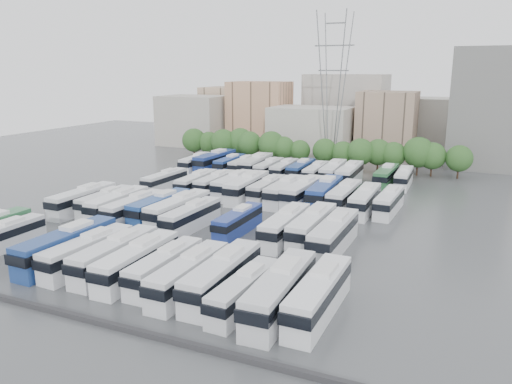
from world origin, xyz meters
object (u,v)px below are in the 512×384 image
at_px(bus_r1_s3, 135,208).
at_px(bus_r1_s8, 238,221).
at_px(bus_r0_s7, 137,261).
at_px(bus_r3_s5, 269,168).
at_px(bus_r0_s5, 88,252).
at_px(bus_r1_s11, 312,226).
at_px(bus_r2_s7, 267,189).
at_px(bus_r1_s4, 160,207).
at_px(bus_r0_s8, 165,266).
at_px(bus_r1_s1, 105,201).
at_px(bus_r0_s1, 3,236).
at_px(bus_r0_s6, 115,255).
at_px(bus_r2_s12, 365,200).
at_px(bus_r3_s3, 243,165).
at_px(bus_r2_s11, 344,196).
at_px(bus_r2_s13, 389,202).
at_px(bus_r2_s8, 285,191).
at_px(bus_r1_s0, 83,199).
at_px(electricity_pylon, 333,81).
at_px(bus_r1_s10, 285,226).
at_px(bus_r3_s10, 350,174).
at_px(bus_r1_s6, 191,216).
at_px(bus_r3_s8, 316,172).
at_px(bus_r0_s9, 189,274).
at_px(bus_r3_s9, 333,172).
at_px(bus_r2_s5, 234,184).
at_px(apartment_tower, 484,109).
at_px(bus_r3_s6, 284,169).
at_px(bus_r3_s12, 386,176).
at_px(bus_r2_s3, 197,183).
at_px(bus_r2_s1, 165,180).
at_px(bus_r1_s5, 178,209).
at_px(bus_r2_s4, 215,183).
at_px(bus_r1_s12, 334,234).
at_px(bus_r2_s6, 247,187).
at_px(bus_r0_s10, 222,275).
at_px(bus_r0_s13, 319,295).
at_px(bus_r3_s13, 404,178).
at_px(bus_r3_s2, 230,164).
at_px(bus_r3_s0, 197,163).
at_px(bus_r3_s4, 256,165).
at_px(bus_r0_s11, 244,291).
at_px(bus_r3_s7, 301,170).
at_px(bus_r2_s10, 325,192).

distance_m(bus_r1_s3, bus_r1_s8, 16.28).
distance_m(bus_r0_s7, bus_r3_s5, 53.13).
distance_m(bus_r0_s5, bus_r1_s11, 27.07).
distance_m(bus_r1_s3, bus_r2_s7, 22.80).
bearing_deg(bus_r1_s4, bus_r0_s8, -52.09).
relative_size(bus_r1_s1, bus_r1_s3, 0.92).
height_order(bus_r0_s1, bus_r0_s6, bus_r0_s6).
relative_size(bus_r1_s11, bus_r2_s12, 1.04).
relative_size(bus_r2_s7, bus_r3_s3, 1.06).
xyz_separation_m(bus_r1_s1, bus_r2_s11, (32.99, 16.93, 0.23)).
height_order(bus_r0_s8, bus_r2_s13, bus_r2_s13).
distance_m(bus_r0_s6, bus_r2_s8, 35.03).
distance_m(bus_r0_s8, bus_r1_s0, 31.41).
xyz_separation_m(electricity_pylon, bus_r1_s0, (-23.42, -56.20, -16.72)).
distance_m(bus_r0_s6, bus_r1_s10, 21.54).
bearing_deg(bus_r3_s10, bus_r2_s13, -59.90).
distance_m(bus_r0_s5, bus_r3_s10, 54.89).
height_order(bus_r0_s5, bus_r2_s13, bus_r0_s5).
bearing_deg(bus_r1_s6, bus_r3_s8, 82.20).
distance_m(bus_r0_s9, bus_r3_s9, 53.71).
height_order(bus_r2_s7, bus_r3_s8, bus_r2_s7).
xyz_separation_m(bus_r1_s10, bus_r3_s3, (-23.14, 36.56, -0.24)).
height_order(bus_r0_s5, bus_r2_s5, bus_r2_s5).
bearing_deg(bus_r1_s8, apartment_tower, 66.76).
height_order(bus_r1_s10, bus_r3_s8, bus_r1_s10).
bearing_deg(bus_r3_s6, bus_r3_s8, -0.54).
bearing_deg(bus_r3_s6, bus_r2_s7, -80.58).
bearing_deg(bus_r3_s12, apartment_tower, 61.63).
xyz_separation_m(bus_r0_s9, bus_r2_s3, (-19.99, 35.56, -0.04)).
height_order(bus_r0_s5, bus_r1_s1, bus_r0_s5).
bearing_deg(bus_r2_s1, bus_r0_s8, -54.36).
relative_size(bus_r1_s5, bus_r2_s4, 1.10).
relative_size(bus_r1_s12, bus_r2_s5, 1.07).
relative_size(bus_r0_s5, bus_r2_s6, 0.92).
bearing_deg(bus_r0_s10, bus_r1_s4, 136.85).
distance_m(bus_r0_s13, bus_r3_s13, 54.86).
xyz_separation_m(bus_r3_s2, bus_r3_s13, (35.95, 0.76, -0.03)).
bearing_deg(bus_r1_s10, bus_r2_s5, 131.66).
distance_m(bus_r3_s0, bus_r3_s10, 33.22).
bearing_deg(bus_r0_s13, bus_r1_s3, 153.09).
xyz_separation_m(bus_r2_s7, bus_r3_s4, (-9.84, 17.91, 0.24)).
distance_m(bus_r2_s7, bus_r3_s12, 24.89).
xyz_separation_m(bus_r0_s11, bus_r2_s3, (-26.41, 36.44, 0.13)).
height_order(bus_r0_s8, bus_r2_s12, bus_r2_s12).
relative_size(bus_r2_s13, bus_r3_s7, 0.99).
distance_m(bus_r1_s0, bus_r2_s1, 17.69).
xyz_separation_m(bus_r0_s13, bus_r2_s4, (-29.79, 35.94, -0.14)).
height_order(bus_r2_s3, bus_r2_s10, bus_r2_s10).
bearing_deg(bus_r3_s9, bus_r3_s13, 4.83).
xyz_separation_m(bus_r1_s6, bus_r3_s13, (23.00, 38.18, -0.11)).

